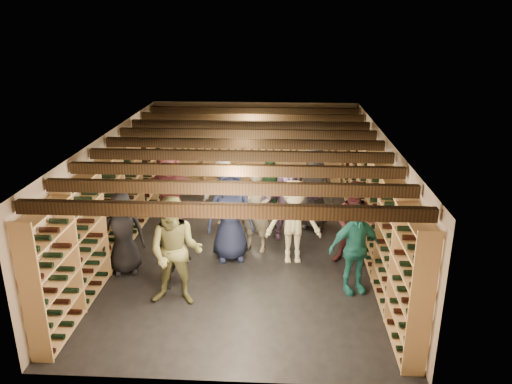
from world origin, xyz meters
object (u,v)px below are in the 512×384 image
object	(u,v)px
person_4	(355,249)
crate_loose	(256,208)
person_9	(223,193)
person_12	(314,188)
person_3	(294,222)
person_0	(123,233)
crate_stack_right	(287,197)
person_2	(176,252)
person_6	(230,214)
person_10	(269,189)
person_7	(256,210)
person_1	(175,247)
crate_stack_left	(255,210)
person_11	(288,201)
person_8	(356,224)
person_5	(170,190)

from	to	relation	value
person_4	crate_loose	bearing A→B (deg)	98.55
person_9	person_12	world-z (taller)	person_12
person_3	person_9	size ratio (longest dim) A/B	1.09
person_0	person_9	bearing A→B (deg)	40.15
crate_stack_right	person_2	xyz separation A→B (m)	(-1.87, -4.64, 0.69)
person_6	person_10	distance (m)	1.86
crate_stack_right	person_7	distance (m)	2.70
person_0	person_1	world-z (taller)	person_0
crate_stack_left	crate_loose	world-z (taller)	crate_stack_left
person_2	person_4	bearing A→B (deg)	13.03
person_1	person_6	xyz separation A→B (m)	(0.85, 1.16, 0.17)
person_0	person_11	distance (m)	3.54
crate_stack_right	person_1	distance (m)	4.59
person_0	person_4	world-z (taller)	person_4
person_0	person_6	xyz separation A→B (m)	(1.93, 0.66, 0.16)
person_8	person_7	bearing A→B (deg)	177.11
person_7	person_8	size ratio (longest dim) A/B	1.05
person_0	person_11	size ratio (longest dim) A/B	0.97
crate_loose	person_8	size ratio (longest dim) A/B	0.30
person_5	person_10	bearing A→B (deg)	15.56
person_1	person_9	size ratio (longest dim) A/B	1.02
crate_stack_left	person_10	size ratio (longest dim) A/B	0.39
person_3	person_5	distance (m)	3.10
person_1	person_4	xyz separation A→B (m)	(3.13, 0.01, 0.04)
person_1	person_8	distance (m)	3.44
person_4	person_11	size ratio (longest dim) A/B	1.00
person_8	person_9	xyz separation A→B (m)	(-2.77, 1.83, -0.07)
crate_loose	person_3	size ratio (longest dim) A/B	0.30
person_5	person_7	bearing A→B (deg)	-19.17
person_8	person_9	bearing A→B (deg)	158.68
person_8	person_10	xyz separation A→B (m)	(-1.71, 1.83, 0.03)
person_3	person_5	size ratio (longest dim) A/B	0.90
person_2	person_4	xyz separation A→B (m)	(3.00, 0.54, -0.13)
person_1	person_5	bearing A→B (deg)	84.82
crate_stack_left	person_3	size ratio (longest dim) A/B	0.41
person_5	person_8	world-z (taller)	person_5
crate_stack_right	person_8	bearing A→B (deg)	-67.31
person_12	person_0	bearing A→B (deg)	-139.27
person_4	person_2	bearing A→B (deg)	171.46
person_3	person_4	distance (m)	1.49
person_10	person_1	bearing A→B (deg)	-117.42
person_2	person_4	size ratio (longest dim) A/B	1.16
person_5	person_10	xyz separation A→B (m)	(2.21, 0.33, -0.06)
person_10	person_7	bearing A→B (deg)	-98.60
person_4	person_12	world-z (taller)	person_12
crate_stack_left	person_12	world-z (taller)	person_12
crate_stack_left	person_0	bearing A→B (deg)	-133.95
crate_stack_right	person_11	size ratio (longest dim) A/B	0.36
crate_stack_right	person_8	xyz separation A→B (m)	(1.28, -3.06, 0.59)
crate_loose	crate_stack_right	bearing A→B (deg)	27.61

